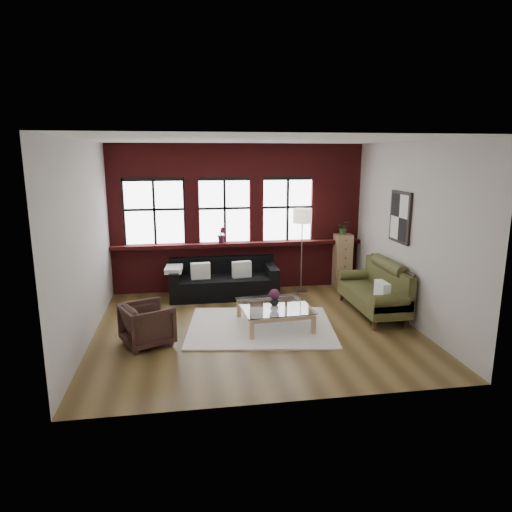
{
  "coord_description": "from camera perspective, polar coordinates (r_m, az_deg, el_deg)",
  "views": [
    {
      "loc": [
        -1.18,
        -7.45,
        2.97
      ],
      "look_at": [
        0.1,
        0.6,
        1.15
      ],
      "focal_mm": 32.0,
      "sensor_mm": 36.0,
      "label": 1
    }
  ],
  "objects": [
    {
      "name": "drawer_chest",
      "position": [
        10.58,
        10.71,
        -0.55
      ],
      "size": [
        0.37,
        0.37,
        1.21
      ],
      "primitive_type": "cube",
      "color": "tan",
      "rests_on": "floor"
    },
    {
      "name": "window_right",
      "position": [
        10.23,
        3.93,
        5.71
      ],
      "size": [
        1.38,
        0.1,
        1.5
      ],
      "primitive_type": null,
      "color": "black",
      "rests_on": "brick_backwall"
    },
    {
      "name": "wall_back",
      "position": [
        10.11,
        -2.26,
        4.79
      ],
      "size": [
        5.5,
        0.0,
        5.5
      ],
      "primitive_type": "plane",
      "rotation": [
        1.57,
        0.0,
        0.0
      ],
      "color": "beige",
      "rests_on": "ground"
    },
    {
      "name": "shag_rug",
      "position": [
        8.1,
        0.57,
        -8.82
      ],
      "size": [
        2.75,
        2.29,
        0.03
      ],
      "primitive_type": "cube",
      "rotation": [
        0.0,
        0.0,
        -0.14
      ],
      "color": "white",
      "rests_on": "floor"
    },
    {
      "name": "dark_sofa",
      "position": [
        9.72,
        -4.08,
        -2.71
      ],
      "size": [
        2.27,
        0.92,
        0.82
      ],
      "primitive_type": null,
      "color": "black",
      "rests_on": "floor"
    },
    {
      "name": "pillow_a",
      "position": [
        9.55,
        -6.95,
        -1.86
      ],
      "size": [
        0.41,
        0.16,
        0.34
      ],
      "primitive_type": "cube",
      "rotation": [
        0.0,
        0.0,
        0.06
      ],
      "color": "white",
      "rests_on": "dark_sofa"
    },
    {
      "name": "coffee_table",
      "position": [
        8.11,
        2.3,
        -7.47
      ],
      "size": [
        1.27,
        1.27,
        0.4
      ],
      "primitive_type": null,
      "rotation": [
        0.0,
        0.0,
        0.08
      ],
      "color": "tan",
      "rests_on": "shag_rug"
    },
    {
      "name": "sill_plant",
      "position": [
        9.95,
        -4.26,
        2.68
      ],
      "size": [
        0.23,
        0.19,
        0.37
      ],
      "primitive_type": "imported",
      "rotation": [
        0.0,
        0.0,
        -0.16
      ],
      "color": "#5B1F40",
      "rests_on": "sill_ledge"
    },
    {
      "name": "floor_lamp",
      "position": [
        9.93,
        5.73,
        1.04
      ],
      "size": [
        0.4,
        0.4,
        1.99
      ],
      "primitive_type": null,
      "color": "#A5A5A8",
      "rests_on": "floor"
    },
    {
      "name": "vintage_settee",
      "position": [
        8.91,
        14.37,
        -3.82
      ],
      "size": [
        0.86,
        1.92,
        1.03
      ],
      "primitive_type": null,
      "color": "#43431F",
      "rests_on": "floor"
    },
    {
      "name": "ceiling",
      "position": [
        7.54,
        -0.04,
        14.34
      ],
      "size": [
        5.5,
        5.5,
        0.0
      ],
      "primitive_type": "plane",
      "rotation": [
        3.14,
        0.0,
        0.0
      ],
      "color": "white",
      "rests_on": "ground"
    },
    {
      "name": "pillow_settee",
      "position": [
        8.34,
        15.49,
        -4.26
      ],
      "size": [
        0.14,
        0.38,
        0.34
      ],
      "primitive_type": "cube",
      "rotation": [
        0.0,
        0.0,
        0.01
      ],
      "color": "white",
      "rests_on": "vintage_settee"
    },
    {
      "name": "flowers",
      "position": [
        7.98,
        2.33,
        -4.79
      ],
      "size": [
        0.18,
        0.18,
        0.18
      ],
      "primitive_type": "sphere",
      "color": "#5B1F40",
      "rests_on": "vase"
    },
    {
      "name": "wall_left",
      "position": [
        7.73,
        -20.61,
        1.58
      ],
      "size": [
        0.0,
        5.0,
        5.0
      ],
      "primitive_type": "plane",
      "rotation": [
        1.57,
        0.0,
        1.57
      ],
      "color": "beige",
      "rests_on": "ground"
    },
    {
      "name": "wall_poster",
      "position": [
        8.74,
        17.6,
        4.65
      ],
      "size": [
        0.05,
        0.74,
        0.94
      ],
      "primitive_type": null,
      "color": "black",
      "rests_on": "wall_right"
    },
    {
      "name": "wall_front",
      "position": [
        5.27,
        4.22,
        -2.52
      ],
      "size": [
        5.5,
        0.0,
        5.5
      ],
      "primitive_type": "plane",
      "rotation": [
        -1.57,
        0.0,
        0.0
      ],
      "color": "beige",
      "rests_on": "ground"
    },
    {
      "name": "brick_backwall",
      "position": [
        10.05,
        -2.22,
        4.75
      ],
      "size": [
        5.5,
        0.12,
        3.2
      ],
      "primitive_type": null,
      "color": "#5C1517",
      "rests_on": "floor"
    },
    {
      "name": "floor",
      "position": [
        8.1,
        -0.03,
        -8.91
      ],
      "size": [
        5.5,
        5.5,
        0.0
      ],
      "primitive_type": "plane",
      "color": "brown",
      "rests_on": "ground"
    },
    {
      "name": "sill_ledge",
      "position": [
        10.05,
        -2.13,
        1.52
      ],
      "size": [
        5.5,
        0.3,
        0.08
      ],
      "primitive_type": "cube",
      "color": "#5C1517",
      "rests_on": "brick_backwall"
    },
    {
      "name": "pillow_b",
      "position": [
        9.61,
        -1.8,
        -1.67
      ],
      "size": [
        0.42,
        0.21,
        0.34
      ],
      "primitive_type": "cube",
      "rotation": [
        0.0,
        0.0,
        0.18
      ],
      "color": "white",
      "rests_on": "dark_sofa"
    },
    {
      "name": "vase",
      "position": [
        8.02,
        2.32,
        -5.6
      ],
      "size": [
        0.17,
        0.17,
        0.16
      ],
      "primitive_type": "imported",
      "rotation": [
        0.0,
        0.0,
        -0.12
      ],
      "color": "#B2B2B2",
      "rests_on": "coffee_table"
    },
    {
      "name": "window_left",
      "position": [
        9.99,
        -12.58,
        5.28
      ],
      "size": [
        1.38,
        0.1,
        1.5
      ],
      "primitive_type": null,
      "color": "black",
      "rests_on": "brick_backwall"
    },
    {
      "name": "armchair",
      "position": [
        7.5,
        -13.43,
        -8.32
      ],
      "size": [
        0.97,
        0.95,
        0.67
      ],
      "primitive_type": "imported",
      "rotation": [
        0.0,
        0.0,
        1.99
      ],
      "color": "#2F1C17",
      "rests_on": "floor"
    },
    {
      "name": "potted_plant_top",
      "position": [
        10.43,
        10.88,
        3.5
      ],
      "size": [
        0.3,
        0.27,
        0.3
      ],
      "primitive_type": "imported",
      "rotation": [
        0.0,
        0.0,
        -0.13
      ],
      "color": "#2D5923",
      "rests_on": "drawer_chest"
    },
    {
      "name": "window_mid",
      "position": [
        10.01,
        -3.94,
        5.56
      ],
      "size": [
        1.38,
        0.1,
        1.5
      ],
      "primitive_type": null,
      "color": "black",
      "rests_on": "brick_backwall"
    },
    {
      "name": "wall_right",
      "position": [
        8.53,
        18.56,
        2.69
      ],
      "size": [
        0.0,
        5.0,
        5.0
      ],
      "primitive_type": "plane",
      "rotation": [
        1.57,
        0.0,
        -1.57
      ],
      "color": "beige",
      "rests_on": "ground"
    }
  ]
}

